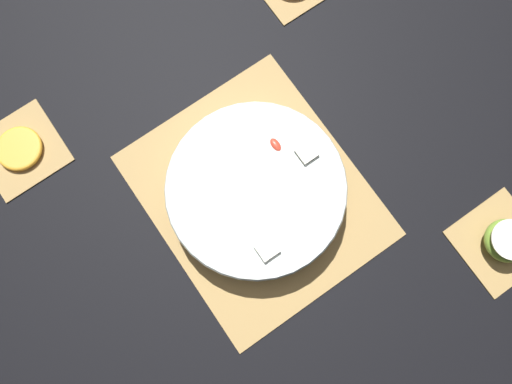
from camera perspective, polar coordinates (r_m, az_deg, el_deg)
ground_plane at (r=0.88m, az=-0.00°, el=-0.39°), size 6.00×6.00×0.00m
bamboo_mat_center at (r=0.87m, az=-0.00°, el=-0.35°), size 0.41×0.35×0.01m
coaster_mat_near_left at (r=0.96m, az=26.08°, el=-5.16°), size 0.14×0.14×0.01m
coaster_mat_far_right at (r=0.99m, az=-25.26°, el=4.39°), size 0.14×0.14×0.01m
fruit_salad_bowl at (r=0.84m, az=0.02°, el=0.13°), size 0.30×0.30×0.07m
apple_half at (r=0.94m, az=26.72°, el=-4.99°), size 0.07×0.07×0.04m
orange_slice_whole at (r=0.98m, az=-25.45°, el=4.51°), size 0.08×0.08×0.01m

